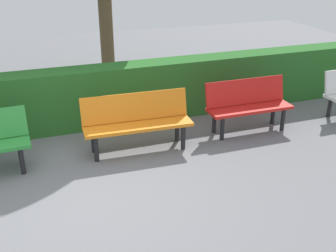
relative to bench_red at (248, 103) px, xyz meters
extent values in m
plane|color=slate|center=(3.05, 1.01, -0.48)|extent=(20.30, 20.30, 0.00)
cylinder|color=black|center=(-1.71, 0.02, -0.28)|extent=(0.07, 0.07, 0.39)
cube|color=red|center=(0.00, 0.07, -0.06)|extent=(1.44, 0.44, 0.05)
cube|color=red|center=(0.00, -0.12, 0.17)|extent=(1.43, 0.15, 0.42)
cylinder|color=black|center=(-0.56, 0.23, -0.28)|extent=(0.07, 0.07, 0.39)
cylinder|color=black|center=(-0.57, -0.07, -0.28)|extent=(0.07, 0.07, 0.39)
cylinder|color=black|center=(0.57, 0.22, -0.28)|extent=(0.07, 0.07, 0.39)
cylinder|color=black|center=(0.57, -0.08, -0.28)|extent=(0.07, 0.07, 0.39)
cube|color=orange|center=(1.94, 0.12, -0.06)|extent=(1.65, 0.50, 0.05)
cube|color=orange|center=(1.93, -0.07, 0.17)|extent=(1.63, 0.21, 0.42)
cylinder|color=black|center=(1.28, 0.31, -0.28)|extent=(0.07, 0.07, 0.39)
cylinder|color=black|center=(1.26, 0.01, -0.28)|extent=(0.07, 0.07, 0.39)
cylinder|color=black|center=(2.61, 0.24, -0.28)|extent=(0.07, 0.07, 0.39)
cylinder|color=black|center=(2.59, -0.06, -0.28)|extent=(0.07, 0.07, 0.39)
cylinder|color=black|center=(3.63, 0.25, -0.28)|extent=(0.07, 0.07, 0.39)
cylinder|color=black|center=(3.64, -0.05, -0.28)|extent=(0.07, 0.07, 0.39)
cube|color=#266023|center=(2.06, -1.08, 0.03)|extent=(16.30, 0.50, 1.02)
cylinder|color=brown|center=(1.65, -3.23, 0.81)|extent=(0.29, 0.29, 2.58)
camera|label=1|loc=(3.42, 5.55, 2.43)|focal=43.83mm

